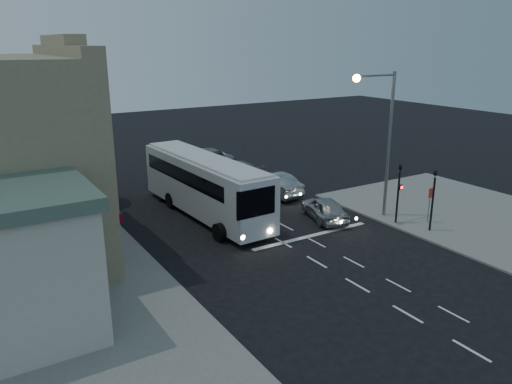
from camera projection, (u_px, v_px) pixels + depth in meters
ground at (305, 255)px, 26.26m from camera, size 120.00×120.00×0.00m
sidewalk_far at (15, 254)px, 26.20m from camera, size 12.00×50.00×0.12m
road_markings at (288, 231)px, 29.60m from camera, size 8.00×30.55×0.01m
tour_bus at (205, 184)px, 31.78m from camera, size 3.15×12.68×3.86m
car_suv at (324, 208)px, 31.36m from camera, size 2.86×4.67×1.48m
car_sedan_a at (272, 184)px, 36.39m from camera, size 2.34×5.25×1.67m
car_sedan_b at (235, 171)px, 40.38m from camera, size 3.00×5.74×1.59m
car_sedan_c at (205, 157)px, 44.91m from camera, size 3.90×6.43×1.67m
traffic_signal_main at (399, 187)px, 30.04m from camera, size 0.25×0.35×4.10m
traffic_signal_side at (433, 193)px, 28.78m from camera, size 0.18×0.15×4.10m
regulatory_sign at (430, 199)px, 30.30m from camera, size 0.45×0.12×2.20m
streetlight at (383, 129)px, 30.11m from camera, size 3.32×0.44×9.00m
street_tree at (71, 141)px, 33.06m from camera, size 4.00×4.00×6.20m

